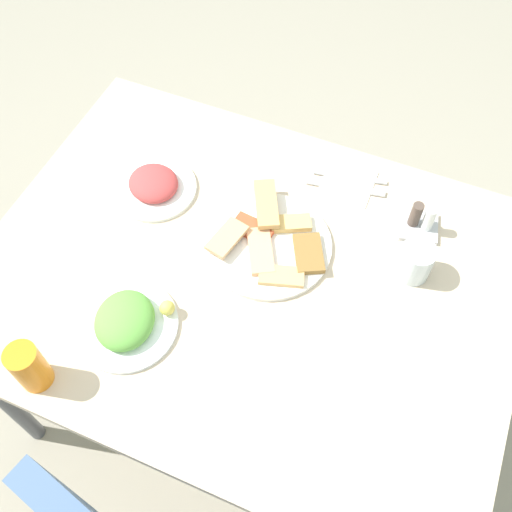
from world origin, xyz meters
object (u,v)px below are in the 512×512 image
drinking_glass (415,262)px  condiment_caddy (420,222)px  pide_platter (269,242)px  fork (350,177)px  salad_plate_greens (154,185)px  paper_napkin (348,183)px  dining_table (248,289)px  soda_can (29,367)px  spoon (346,187)px  salad_plate_rice (126,321)px

drinking_glass → condiment_caddy: size_ratio=0.84×
pide_platter → fork: bearing=-112.8°
salad_plate_greens → paper_napkin: (-0.44, -0.21, -0.02)m
dining_table → salad_plate_greens: (0.31, -0.14, 0.09)m
condiment_caddy → paper_napkin: bearing=-18.3°
dining_table → drinking_glass: (-0.34, -0.15, 0.11)m
drinking_glass → condiment_caddy: bearing=-82.4°
soda_can → spoon: size_ratio=0.62×
paper_napkin → salad_plate_greens: bearing=25.1°
drinking_glass → spoon: 0.28m
salad_plate_rice → drinking_glass: (-0.53, -0.37, 0.02)m
salad_plate_greens → spoon: bearing=-156.9°
spoon → condiment_caddy: (-0.20, 0.05, 0.02)m
pide_platter → soda_can: size_ratio=2.55×
soda_can → pide_platter: bearing=-122.4°
pide_platter → spoon: bearing=-115.8°
soda_can → fork: bearing=-119.2°
dining_table → condiment_caddy: bearing=-139.3°
pide_platter → soda_can: (0.31, 0.49, 0.05)m
salad_plate_greens → condiment_caddy: 0.66m
paper_napkin → fork: 0.02m
fork → pide_platter: bearing=55.6°
salad_plate_rice → fork: size_ratio=1.21×
salad_plate_rice → soda_can: (0.11, 0.18, 0.04)m
spoon → condiment_caddy: bearing=156.1°
salad_plate_rice → drinking_glass: drinking_glass is taller
dining_table → paper_napkin: size_ratio=9.73×
drinking_glass → paper_napkin: drinking_glass is taller
drinking_glass → salad_plate_rice: bearing=35.0°
soda_can → condiment_caddy: 0.92m
paper_napkin → fork: bearing=-90.0°
fork → spoon: size_ratio=0.94×
condiment_caddy → soda_can: bearing=47.3°
salad_plate_greens → salad_plate_rice: bearing=109.4°
fork → spoon: 0.04m
pide_platter → paper_napkin: bearing=-114.2°
fork → spoon: (0.00, 0.04, 0.00)m
paper_napkin → salad_plate_rice: bearing=60.9°
pide_platter → drinking_glass: drinking_glass is taller
pide_platter → fork: (-0.11, -0.27, -0.01)m
drinking_glass → condiment_caddy: drinking_glass is taller
drinking_glass → spoon: drinking_glass is taller
soda_can → paper_napkin: soda_can is taller
condiment_caddy → pide_platter: bearing=30.7°
pide_platter → salad_plate_greens: size_ratio=1.47×
spoon → dining_table: bearing=58.4°
salad_plate_greens → paper_napkin: bearing=-154.9°
soda_can → drinking_glass: size_ratio=1.35×
dining_table → salad_plate_greens: salad_plate_greens is taller
salad_plate_greens → fork: salad_plate_greens is taller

